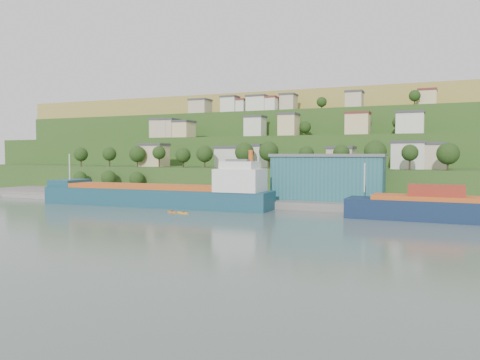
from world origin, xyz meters
The scene contains 10 objects.
ground centered at (0.00, 0.00, 0.00)m, with size 500.00×500.00×0.00m, color #495953.
quay centered at (20.00, 28.00, 0.00)m, with size 220.00×26.00×4.00m, color slate.
pebble_beach centered at (-55.00, 22.00, 0.00)m, with size 40.00×18.00×2.40m, color slate.
hillside centered at (0.00, 168.72, 0.08)m, with size 360.00×210.36×96.00m.
cargo_ship_near centered at (-8.70, 9.47, 2.84)m, with size 69.40×13.06×17.76m.
warehouse centered at (34.80, 29.92, 8.43)m, with size 31.92×20.54×12.80m.
caravan centered at (-48.24, 23.17, 2.75)m, with size 6.62×2.76×3.09m, color white.
dinghy centered at (-39.20, 17.27, 1.61)m, with size 4.11×1.54×0.82m, color silver.
kayak_orange centered at (1.70, -1.68, 0.25)m, with size 3.35×1.97×0.85m.
kayak_yellow centered at (5.14, -2.17, 0.26)m, with size 3.55×1.52×0.88m.
Camera 1 is at (62.98, -103.06, 14.49)m, focal length 35.00 mm.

